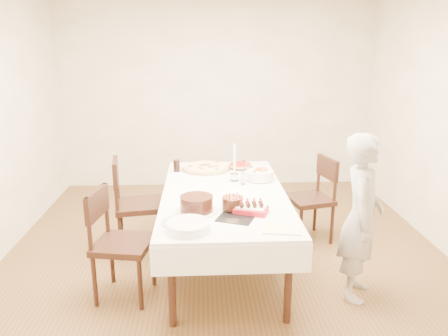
{
  "coord_description": "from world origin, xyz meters",
  "views": [
    {
      "loc": [
        -0.23,
        -3.9,
        2.09
      ],
      "look_at": [
        -0.03,
        -0.06,
        0.98
      ],
      "focal_mm": 35.0,
      "sensor_mm": 36.0,
      "label": 1
    }
  ],
  "objects_px": {
    "chair_right_savory": "(309,199)",
    "layer_cake": "(197,204)",
    "pizza_white": "(206,168)",
    "taper_candle": "(235,162)",
    "strawberry_box": "(251,209)",
    "chair_left_savory": "(139,205)",
    "birthday_cake": "(233,199)",
    "person": "(361,218)",
    "chair_left_dessert": "(123,244)",
    "pizza_pepperoni": "(240,166)",
    "dining_table": "(224,229)",
    "cola_glass": "(177,166)",
    "pasta_bowl": "(260,175)"
  },
  "relations": [
    {
      "from": "dining_table",
      "to": "chair_left_dessert",
      "type": "xyz_separation_m",
      "value": [
        -0.87,
        -0.5,
        0.1
      ]
    },
    {
      "from": "chair_right_savory",
      "to": "person",
      "type": "xyz_separation_m",
      "value": [
        0.15,
        -1.11,
        0.24
      ]
    },
    {
      "from": "chair_right_savory",
      "to": "taper_candle",
      "type": "xyz_separation_m",
      "value": [
        -0.83,
        -0.19,
        0.48
      ]
    },
    {
      "from": "dining_table",
      "to": "chair_left_dessert",
      "type": "distance_m",
      "value": 1.0
    },
    {
      "from": "pizza_white",
      "to": "taper_candle",
      "type": "relative_size",
      "value": 1.41
    },
    {
      "from": "strawberry_box",
      "to": "chair_left_savory",
      "type": "bearing_deg",
      "value": 139.5
    },
    {
      "from": "dining_table",
      "to": "layer_cake",
      "type": "relative_size",
      "value": 6.18
    },
    {
      "from": "chair_left_dessert",
      "to": "pizza_pepperoni",
      "type": "distance_m",
      "value": 1.74
    },
    {
      "from": "pizza_white",
      "to": "pasta_bowl",
      "type": "bearing_deg",
      "value": -36.7
    },
    {
      "from": "dining_table",
      "to": "pasta_bowl",
      "type": "xyz_separation_m",
      "value": [
        0.38,
        0.36,
        0.43
      ]
    },
    {
      "from": "chair_left_dessert",
      "to": "strawberry_box",
      "type": "xyz_separation_m",
      "value": [
        1.06,
        -0.03,
        0.31
      ]
    },
    {
      "from": "birthday_cake",
      "to": "chair_left_savory",
      "type": "bearing_deg",
      "value": 137.52
    },
    {
      "from": "layer_cake",
      "to": "pizza_white",
      "type": "bearing_deg",
      "value": 85.69
    },
    {
      "from": "chair_right_savory",
      "to": "taper_candle",
      "type": "relative_size",
      "value": 2.36
    },
    {
      "from": "chair_left_savory",
      "to": "strawberry_box",
      "type": "distance_m",
      "value": 1.41
    },
    {
      "from": "chair_left_dessert",
      "to": "cola_glass",
      "type": "xyz_separation_m",
      "value": [
        0.39,
        1.2,
        0.34
      ]
    },
    {
      "from": "layer_cake",
      "to": "birthday_cake",
      "type": "height_order",
      "value": "birthday_cake"
    },
    {
      "from": "pizza_white",
      "to": "taper_candle",
      "type": "bearing_deg",
      "value": -55.76
    },
    {
      "from": "pasta_bowl",
      "to": "layer_cake",
      "type": "distance_m",
      "value": 1.05
    },
    {
      "from": "cola_glass",
      "to": "strawberry_box",
      "type": "bearing_deg",
      "value": -61.29
    },
    {
      "from": "pizza_white",
      "to": "layer_cake",
      "type": "bearing_deg",
      "value": -94.31
    },
    {
      "from": "strawberry_box",
      "to": "person",
      "type": "bearing_deg",
      "value": -3.37
    },
    {
      "from": "pasta_bowl",
      "to": "birthday_cake",
      "type": "relative_size",
      "value": 1.57
    },
    {
      "from": "dining_table",
      "to": "birthday_cake",
      "type": "bearing_deg",
      "value": -84.0
    },
    {
      "from": "chair_right_savory",
      "to": "chair_left_savory",
      "type": "distance_m",
      "value": 1.81
    },
    {
      "from": "pasta_bowl",
      "to": "taper_candle",
      "type": "xyz_separation_m",
      "value": [
        -0.26,
        -0.01,
        0.14
      ]
    },
    {
      "from": "person",
      "to": "strawberry_box",
      "type": "distance_m",
      "value": 0.91
    },
    {
      "from": "chair_right_savory",
      "to": "birthday_cake",
      "type": "bearing_deg",
      "value": -146.89
    },
    {
      "from": "pasta_bowl",
      "to": "cola_glass",
      "type": "bearing_deg",
      "value": 157.99
    },
    {
      "from": "person",
      "to": "birthday_cake",
      "type": "xyz_separation_m",
      "value": [
        -1.05,
        0.12,
        0.14
      ]
    },
    {
      "from": "dining_table",
      "to": "pasta_bowl",
      "type": "distance_m",
      "value": 0.67
    },
    {
      "from": "layer_cake",
      "to": "birthday_cake",
      "type": "xyz_separation_m",
      "value": [
        0.3,
        0.03,
        0.03
      ]
    },
    {
      "from": "chair_left_savory",
      "to": "layer_cake",
      "type": "height_order",
      "value": "chair_left_savory"
    },
    {
      "from": "chair_left_savory",
      "to": "dining_table",
      "type": "bearing_deg",
      "value": 147.44
    },
    {
      "from": "taper_candle",
      "to": "chair_left_savory",
      "type": "bearing_deg",
      "value": 178.46
    },
    {
      "from": "pizza_white",
      "to": "cola_glass",
      "type": "height_order",
      "value": "cola_glass"
    },
    {
      "from": "chair_right_savory",
      "to": "layer_cake",
      "type": "height_order",
      "value": "chair_right_savory"
    },
    {
      "from": "chair_left_dessert",
      "to": "taper_candle",
      "type": "xyz_separation_m",
      "value": [
        0.99,
        0.84,
        0.47
      ]
    },
    {
      "from": "chair_right_savory",
      "to": "cola_glass",
      "type": "relative_size",
      "value": 7.24
    },
    {
      "from": "person",
      "to": "strawberry_box",
      "type": "height_order",
      "value": "person"
    },
    {
      "from": "cola_glass",
      "to": "birthday_cake",
      "type": "bearing_deg",
      "value": -65.61
    },
    {
      "from": "pizza_white",
      "to": "layer_cake",
      "type": "height_order",
      "value": "layer_cake"
    },
    {
      "from": "strawberry_box",
      "to": "layer_cake",
      "type": "bearing_deg",
      "value": 174.59
    },
    {
      "from": "person",
      "to": "birthday_cake",
      "type": "height_order",
      "value": "person"
    },
    {
      "from": "person",
      "to": "layer_cake",
      "type": "xyz_separation_m",
      "value": [
        -1.35,
        0.1,
        0.11
      ]
    },
    {
      "from": "chair_left_savory",
      "to": "pasta_bowl",
      "type": "relative_size",
      "value": 3.6
    },
    {
      "from": "person",
      "to": "cola_glass",
      "type": "height_order",
      "value": "person"
    },
    {
      "from": "person",
      "to": "taper_candle",
      "type": "distance_m",
      "value": 1.37
    },
    {
      "from": "chair_left_savory",
      "to": "strawberry_box",
      "type": "relative_size",
      "value": 3.72
    },
    {
      "from": "pizza_pepperoni",
      "to": "chair_right_savory",
      "type": "bearing_deg",
      "value": -21.99
    }
  ]
}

